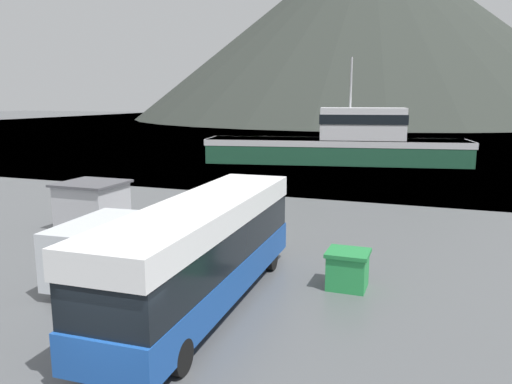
% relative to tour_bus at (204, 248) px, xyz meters
% --- Properties ---
extents(water_surface, '(240.00, 240.00, 0.00)m').
position_rel_tour_bus_xyz_m(water_surface, '(0.41, 137.93, -1.91)').
color(water_surface, slate).
rests_on(water_surface, ground).
extents(hill_backdrop, '(152.10, 152.10, 59.68)m').
position_rel_tour_bus_xyz_m(hill_backdrop, '(-17.26, 159.64, 27.94)').
color(hill_backdrop, '#2D332D').
rests_on(hill_backdrop, ground).
extents(tour_bus, '(2.85, 11.24, 3.40)m').
position_rel_tour_bus_xyz_m(tour_bus, '(0.00, 0.00, 0.00)').
color(tour_bus, '#194799').
rests_on(tour_bus, ground).
extents(delivery_van, '(2.31, 5.85, 2.31)m').
position_rel_tour_bus_xyz_m(delivery_van, '(-4.33, 0.92, -0.68)').
color(delivery_van, silver).
rests_on(delivery_van, ground).
extents(fishing_boat, '(26.60, 9.94, 10.46)m').
position_rel_tour_bus_xyz_m(fishing_boat, '(-2.49, 36.79, 0.13)').
color(fishing_boat, '#1E5138').
rests_on(fishing_boat, water_surface).
extents(storage_bin, '(1.44, 1.35, 1.33)m').
position_rel_tour_bus_xyz_m(storage_bin, '(4.00, 3.07, -1.23)').
color(storage_bin, green).
rests_on(storage_bin, ground).
extents(dock_kiosk, '(3.05, 2.88, 2.39)m').
position_rel_tour_bus_xyz_m(dock_kiosk, '(-9.48, 6.70, -0.70)').
color(dock_kiosk, '#B2B2B7').
rests_on(dock_kiosk, ground).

